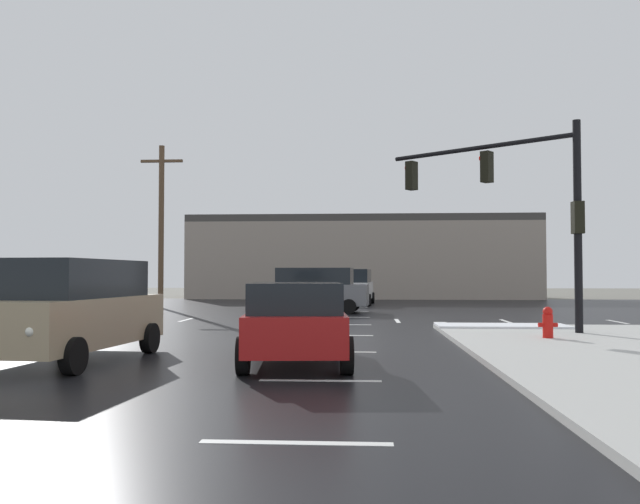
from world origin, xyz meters
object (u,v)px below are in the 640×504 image
(suv_tan, at_px, (71,308))
(suv_grey, at_px, (315,289))
(fire_hydrant, at_px, (548,322))
(sedan_red, at_px, (296,321))
(suv_white, at_px, (354,286))
(utility_pole_far, at_px, (161,223))
(traffic_signal_mast, at_px, (518,194))

(suv_tan, distance_m, suv_grey, 17.58)
(fire_hydrant, xyz_separation_m, sedan_red, (-6.00, -4.39, 0.32))
(suv_grey, bearing_deg, suv_white, -97.66)
(sedan_red, bearing_deg, suv_white, -6.55)
(fire_hydrant, distance_m, suv_tan, 11.40)
(sedan_red, height_order, utility_pole_far, utility_pole_far)
(suv_white, xyz_separation_m, suv_tan, (-5.33, -25.24, 0.00))
(suv_grey, bearing_deg, fire_hydrant, 122.11)
(fire_hydrant, xyz_separation_m, suv_grey, (-6.85, 12.83, 0.55))
(suv_grey, xyz_separation_m, utility_pole_far, (-8.24, 3.53, 3.34))
(traffic_signal_mast, xyz_separation_m, sedan_red, (-5.91, -7.02, -3.30))
(fire_hydrant, relative_size, suv_white, 0.16)
(traffic_signal_mast, height_order, suv_tan, traffic_signal_mast)
(sedan_red, distance_m, suv_grey, 17.24)
(suv_tan, xyz_separation_m, sedan_red, (4.52, -0.03, -0.24))
(fire_hydrant, xyz_separation_m, suv_tan, (-10.52, -4.36, 0.55))
(suv_tan, relative_size, sedan_red, 1.07)
(sedan_red, xyz_separation_m, utility_pole_far, (-9.10, 20.75, 3.58))
(sedan_red, distance_m, utility_pole_far, 22.94)
(traffic_signal_mast, xyz_separation_m, utility_pole_far, (-15.01, 13.73, 0.28))
(fire_hydrant, relative_size, suv_tan, 0.16)
(fire_hydrant, bearing_deg, suv_white, 103.96)
(suv_white, distance_m, sedan_red, 25.29)
(suv_tan, height_order, utility_pole_far, utility_pole_far)
(fire_hydrant, bearing_deg, suv_tan, -157.48)
(fire_hydrant, height_order, sedan_red, sedan_red)
(suv_tan, bearing_deg, utility_pole_far, -162.63)
(traffic_signal_mast, relative_size, utility_pole_far, 0.70)
(suv_white, bearing_deg, suv_grey, 172.74)
(fire_hydrant, relative_size, sedan_red, 0.17)
(suv_tan, height_order, sedan_red, suv_tan)
(suv_tan, xyz_separation_m, suv_grey, (3.67, 17.19, 0.00))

